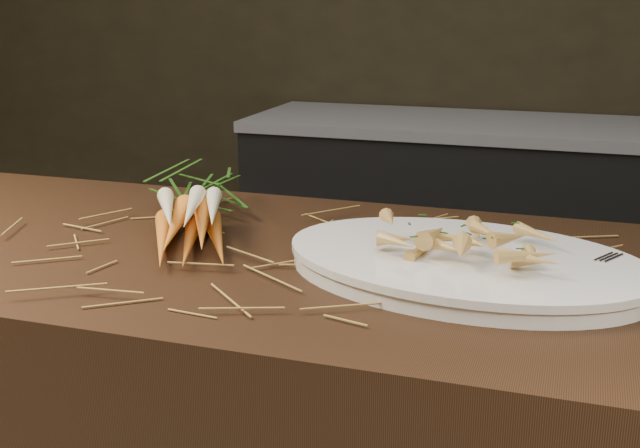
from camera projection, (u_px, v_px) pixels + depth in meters
The scene contains 6 objects.
back_counter at pixel (489, 231), 3.05m from camera, with size 1.82×0.62×0.84m.
straw_bedding at pixel (178, 237), 1.29m from camera, with size 1.40×0.60×0.02m, color olive, non-canonical shape.
root_veg_bunch at pixel (194, 202), 1.37m from camera, with size 0.33×0.48×0.09m.
serving_platter at pixel (463, 267), 1.14m from camera, with size 0.52×0.34×0.03m, color white, non-canonical shape.
roasted_veg_heap at pixel (465, 238), 1.12m from camera, with size 0.25×0.18×0.06m, color #BB8F43, non-canonical shape.
serving_fork at pixel (596, 282), 1.03m from camera, with size 0.02×0.19×0.00m, color silver.
Camera 1 is at (0.61, -0.80, 1.28)m, focal length 45.00 mm.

